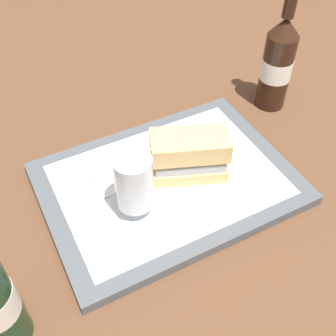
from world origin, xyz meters
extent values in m
plane|color=brown|center=(0.00, 0.00, 0.00)|extent=(3.00, 3.00, 0.00)
cube|color=#4C5156|center=(0.00, 0.00, 0.01)|extent=(0.44, 0.32, 0.02)
cube|color=silver|center=(0.00, 0.00, 0.02)|extent=(0.38, 0.27, 0.00)
cylinder|color=white|center=(-0.03, 0.01, 0.03)|extent=(0.19, 0.19, 0.01)
cube|color=tan|center=(-0.03, 0.01, 0.05)|extent=(0.14, 0.11, 0.02)
cube|color=#9EA3A8|center=(-0.03, 0.01, 0.07)|extent=(0.13, 0.10, 0.02)
cube|color=silver|center=(-0.03, 0.01, 0.08)|extent=(0.12, 0.09, 0.01)
sphere|color=#47932D|center=(0.01, 0.00, 0.09)|extent=(0.04, 0.04, 0.04)
cube|color=tan|center=(-0.03, 0.01, 0.10)|extent=(0.14, 0.11, 0.04)
cylinder|color=silver|center=(0.08, 0.04, 0.02)|extent=(0.06, 0.06, 0.01)
cylinder|color=silver|center=(0.08, 0.04, 0.04)|extent=(0.01, 0.01, 0.02)
cylinder|color=silver|center=(0.08, 0.04, 0.10)|extent=(0.06, 0.06, 0.09)
cylinder|color=gold|center=(0.08, 0.04, 0.08)|extent=(0.06, 0.06, 0.05)
cylinder|color=white|center=(0.08, 0.04, 0.11)|extent=(0.05, 0.05, 0.01)
cube|color=white|center=(0.07, -0.04, 0.02)|extent=(0.09, 0.07, 0.01)
cylinder|color=black|center=(-0.32, -0.12, 0.08)|extent=(0.06, 0.06, 0.17)
cylinder|color=silver|center=(-0.32, -0.12, 0.09)|extent=(0.07, 0.07, 0.05)
cone|color=black|center=(-0.32, -0.12, 0.18)|extent=(0.06, 0.06, 0.04)
cylinder|color=black|center=(-0.32, -0.12, 0.23)|extent=(0.02, 0.02, 0.05)
camera|label=1|loc=(0.23, 0.45, 0.57)|focal=44.63mm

